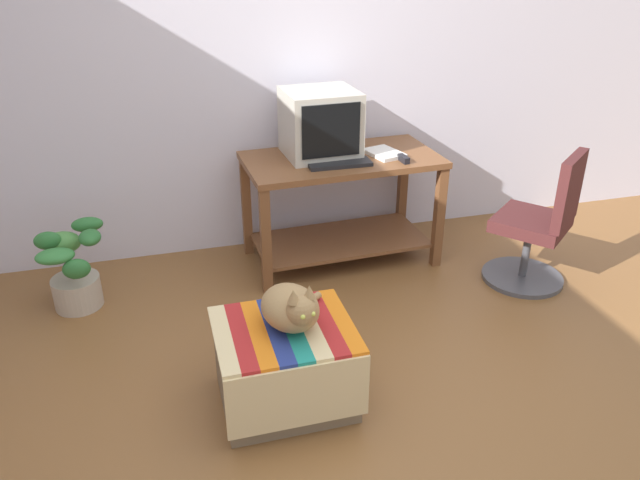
% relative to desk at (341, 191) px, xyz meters
% --- Properties ---
extents(ground_plane, '(14.00, 14.00, 0.00)m').
position_rel_desk_xyz_m(ground_plane, '(-0.30, -1.60, -0.51)').
color(ground_plane, brown).
extents(back_wall, '(8.00, 0.10, 2.60)m').
position_rel_desk_xyz_m(back_wall, '(-0.30, 0.45, 0.79)').
color(back_wall, silver).
rests_on(back_wall, ground_plane).
extents(desk, '(1.29, 0.71, 0.75)m').
position_rel_desk_xyz_m(desk, '(0.00, 0.00, 0.00)').
color(desk, brown).
rests_on(desk, ground_plane).
extents(tv_monitor, '(0.47, 0.45, 0.42)m').
position_rel_desk_xyz_m(tv_monitor, '(-0.12, 0.08, 0.45)').
color(tv_monitor, '#BCB7A8').
rests_on(tv_monitor, desk).
extents(keyboard, '(0.40, 0.16, 0.02)m').
position_rel_desk_xyz_m(keyboard, '(-0.06, -0.15, 0.25)').
color(keyboard, black).
rests_on(keyboard, desk).
extents(book, '(0.25, 0.30, 0.02)m').
position_rel_desk_xyz_m(book, '(0.28, -0.04, 0.25)').
color(book, white).
rests_on(book, desk).
extents(ottoman_with_blanket, '(0.64, 0.56, 0.42)m').
position_rel_desk_xyz_m(ottoman_with_blanket, '(-0.69, -1.34, -0.29)').
color(ottoman_with_blanket, '#7A664C').
rests_on(ottoman_with_blanket, ground_plane).
extents(cat, '(0.36, 0.40, 0.27)m').
position_rel_desk_xyz_m(cat, '(-0.65, -1.33, 0.02)').
color(cat, '#9E7A4C').
rests_on(cat, ottoman_with_blanket).
extents(potted_plant, '(0.39, 0.34, 0.53)m').
position_rel_desk_xyz_m(potted_plant, '(-1.72, -0.16, -0.26)').
color(potted_plant, '#B7A893').
rests_on(potted_plant, ground_plane).
extents(office_chair, '(0.59, 0.59, 0.89)m').
position_rel_desk_xyz_m(office_chair, '(1.11, -0.65, -0.12)').
color(office_chair, '#4C4C51').
rests_on(office_chair, ground_plane).
extents(stapler, '(0.04, 0.11, 0.04)m').
position_rel_desk_xyz_m(stapler, '(0.35, -0.20, 0.26)').
color(stapler, black).
rests_on(stapler, desk).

